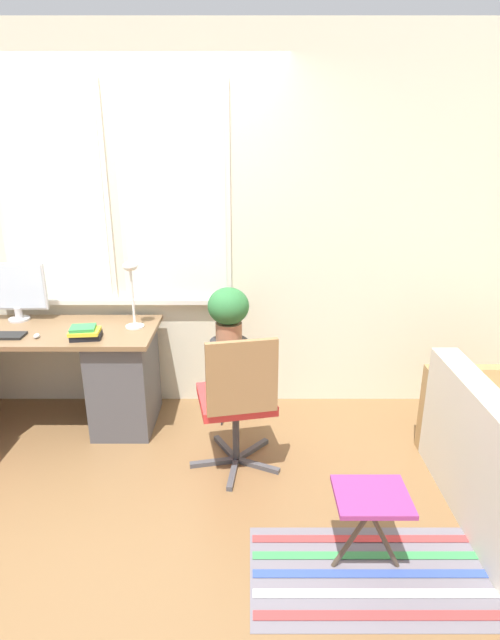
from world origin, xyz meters
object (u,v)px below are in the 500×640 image
(monitor, at_px, (16,290))
(mouse, at_px, (37,336))
(office_chair_swivel, at_px, (238,399))
(plant_stand, at_px, (230,350))
(potted_plant, at_px, (229,311))
(book_stack, at_px, (86,333))
(folding_stool, at_px, (372,503))
(desk_lamp, at_px, (132,282))

(monitor, height_order, mouse, monitor)
(mouse, relative_size, office_chair_swivel, 0.06)
(monitor, relative_size, plant_stand, 0.71)
(potted_plant, bearing_deg, monitor, 175.08)
(book_stack, relative_size, potted_plant, 0.55)
(mouse, relative_size, folding_stool, 0.14)
(office_chair_swivel, height_order, folding_stool, office_chair_swivel)
(mouse, xyz_separation_m, office_chair_swivel, (1.33, -0.39, -0.25))
(desk_lamp, xyz_separation_m, office_chair_swivel, (0.73, -0.60, -0.56))
(monitor, distance_m, folding_stool, 2.77)
(desk_lamp, distance_m, plant_stand, 0.82)
(desk_lamp, distance_m, book_stack, 0.45)
(folding_stool, bearing_deg, plant_stand, 116.93)
(desk_lamp, relative_size, book_stack, 2.22)
(mouse, xyz_separation_m, potted_plant, (1.25, 0.23, 0.10))
(monitor, distance_m, mouse, 0.50)
(desk_lamp, relative_size, potted_plant, 1.21)
(mouse, height_order, office_chair_swivel, office_chair_swivel)
(monitor, bearing_deg, potted_plant, -4.92)
(office_chair_swivel, bearing_deg, mouse, -27.91)
(folding_stool, bearing_deg, book_stack, 144.76)
(plant_stand, bearing_deg, desk_lamp, -178.25)
(office_chair_swivel, distance_m, plant_stand, 0.63)
(desk_lamp, bearing_deg, potted_plant, 1.75)
(plant_stand, xyz_separation_m, potted_plant, (-0.00, -0.00, 0.29))
(folding_stool, bearing_deg, desk_lamp, 134.72)
(plant_stand, bearing_deg, potted_plant, -135.00)
(book_stack, bearing_deg, potted_plant, 14.31)
(office_chair_swivel, relative_size, plant_stand, 1.49)
(mouse, bearing_deg, monitor, 126.97)
(book_stack, bearing_deg, office_chair_swivel, -20.81)
(mouse, bearing_deg, folding_stool, -30.75)
(office_chair_swivel, xyz_separation_m, potted_plant, (-0.07, 0.62, 0.35))
(desk_lamp, xyz_separation_m, book_stack, (-0.28, -0.22, -0.28))
(potted_plant, height_order, folding_stool, potted_plant)
(mouse, bearing_deg, plant_stand, 10.28)
(folding_stool, bearing_deg, office_chair_swivel, 129.24)
(desk_lamp, height_order, potted_plant, desk_lamp)
(mouse, height_order, desk_lamp, desk_lamp)
(plant_stand, bearing_deg, mouse, -169.72)
(mouse, bearing_deg, book_stack, -1.76)
(desk_lamp, relative_size, plant_stand, 0.75)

